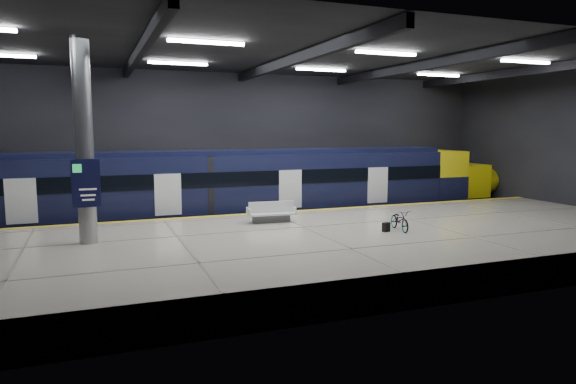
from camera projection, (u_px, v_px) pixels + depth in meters
ground at (295, 248)px, 21.50m from camera, size 30.00×30.00×0.00m
room_shell at (295, 111)px, 20.80m from camera, size 30.10×16.10×8.05m
platform at (319, 248)px, 19.11m from camera, size 30.00×11.00×1.10m
safety_strip at (273, 212)px, 23.91m from camera, size 30.00×0.40×0.01m
rails at (255, 224)px, 26.58m from camera, size 30.00×1.52×0.16m
train at (259, 186)px, 26.40m from camera, size 29.40×2.84×3.79m
bench at (271, 215)px, 21.45m from camera, size 2.05×1.00×0.87m
bicycle at (400, 220)px, 19.66m from camera, size 0.77×1.61×0.81m
pannier_bag at (386, 227)px, 19.48m from camera, size 0.35×0.28×0.35m
info_column at (84, 144)px, 17.15m from camera, size 0.90×0.78×6.90m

